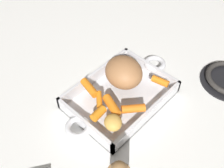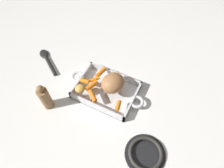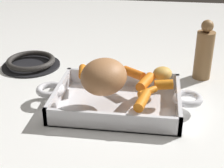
{
  "view_description": "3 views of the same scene",
  "coord_description": "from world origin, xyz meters",
  "px_view_note": "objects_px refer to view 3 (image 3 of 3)",
  "views": [
    {
      "loc": [
        -0.37,
        -0.32,
        0.62
      ],
      "look_at": [
        -0.02,
        0.01,
        0.07
      ],
      "focal_mm": 42.88,
      "sensor_mm": 36.0,
      "label": 1
    },
    {
      "loc": [
        0.25,
        -0.44,
        0.85
      ],
      "look_at": [
        0.02,
        0.02,
        0.06
      ],
      "focal_mm": 31.64,
      "sensor_mm": 36.0,
      "label": 2
    },
    {
      "loc": [
        -0.08,
        0.69,
        0.41
      ],
      "look_at": [
        0.01,
        0.02,
        0.07
      ],
      "focal_mm": 54.79,
      "sensor_mm": 36.0,
      "label": 3
    }
  ],
  "objects_px": {
    "pepper_mill": "(204,53)",
    "baby_carrot_center_left": "(148,92)",
    "baby_carrot_northwest": "(164,85)",
    "roasting_dish": "(117,100)",
    "pork_roast": "(104,77)",
    "baby_carrot_long": "(134,73)",
    "stove_burner_rear": "(31,63)",
    "potato_halved": "(162,74)",
    "baby_carrot_northeast": "(146,82)",
    "baby_carrot_short": "(83,72)",
    "baby_carrot_center_right": "(142,101)"
  },
  "relations": [
    {
      "from": "baby_carrot_center_right",
      "to": "baby_carrot_short",
      "type": "bearing_deg",
      "value": -39.24
    },
    {
      "from": "baby_carrot_center_left",
      "to": "potato_halved",
      "type": "distance_m",
      "value": 0.09
    },
    {
      "from": "roasting_dish",
      "to": "baby_carrot_northeast",
      "type": "bearing_deg",
      "value": -157.45
    },
    {
      "from": "baby_carrot_northwest",
      "to": "potato_halved",
      "type": "xyz_separation_m",
      "value": [
        0.0,
        -0.05,
        0.01
      ]
    },
    {
      "from": "baby_carrot_short",
      "to": "pepper_mill",
      "type": "bearing_deg",
      "value": -158.7
    },
    {
      "from": "baby_carrot_center_left",
      "to": "roasting_dish",
      "type": "bearing_deg",
      "value": -11.33
    },
    {
      "from": "baby_carrot_northwest",
      "to": "baby_carrot_northeast",
      "type": "bearing_deg",
      "value": -9.74
    },
    {
      "from": "potato_halved",
      "to": "baby_carrot_center_left",
      "type": "bearing_deg",
      "value": 68.65
    },
    {
      "from": "baby_carrot_northeast",
      "to": "potato_halved",
      "type": "distance_m",
      "value": 0.06
    },
    {
      "from": "baby_carrot_long",
      "to": "stove_burner_rear",
      "type": "distance_m",
      "value": 0.34
    },
    {
      "from": "pepper_mill",
      "to": "baby_carrot_center_left",
      "type": "bearing_deg",
      "value": 54.88
    },
    {
      "from": "roasting_dish",
      "to": "baby_carrot_long",
      "type": "bearing_deg",
      "value": -112.95
    },
    {
      "from": "baby_carrot_center_right",
      "to": "baby_carrot_northwest",
      "type": "xyz_separation_m",
      "value": [
        -0.04,
        -0.08,
        0.0
      ]
    },
    {
      "from": "potato_halved",
      "to": "stove_burner_rear",
      "type": "relative_size",
      "value": 0.29
    },
    {
      "from": "baby_carrot_short",
      "to": "baby_carrot_center_left",
      "type": "relative_size",
      "value": 0.97
    },
    {
      "from": "pork_roast",
      "to": "baby_carrot_center_left",
      "type": "height_order",
      "value": "pork_roast"
    },
    {
      "from": "pork_roast",
      "to": "baby_carrot_center_left",
      "type": "relative_size",
      "value": 2.28
    },
    {
      "from": "baby_carrot_northwest",
      "to": "pepper_mill",
      "type": "height_order",
      "value": "pepper_mill"
    },
    {
      "from": "baby_carrot_northeast",
      "to": "pork_roast",
      "type": "bearing_deg",
      "value": 24.1
    },
    {
      "from": "baby_carrot_center_left",
      "to": "baby_carrot_northwest",
      "type": "distance_m",
      "value": 0.05
    },
    {
      "from": "baby_carrot_center_left",
      "to": "stove_burner_rear",
      "type": "relative_size",
      "value": 0.29
    },
    {
      "from": "baby_carrot_northwest",
      "to": "stove_burner_rear",
      "type": "xyz_separation_m",
      "value": [
        0.39,
        -0.18,
        -0.04
      ]
    },
    {
      "from": "baby_carrot_center_right",
      "to": "potato_halved",
      "type": "height_order",
      "value": "potato_halved"
    },
    {
      "from": "baby_carrot_short",
      "to": "baby_carrot_center_right",
      "type": "distance_m",
      "value": 0.2
    },
    {
      "from": "pork_roast",
      "to": "potato_halved",
      "type": "height_order",
      "value": "pork_roast"
    },
    {
      "from": "pork_roast",
      "to": "roasting_dish",
      "type": "bearing_deg",
      "value": -152.65
    },
    {
      "from": "baby_carrot_northeast",
      "to": "potato_halved",
      "type": "xyz_separation_m",
      "value": [
        -0.04,
        -0.04,
        0.0
      ]
    },
    {
      "from": "roasting_dish",
      "to": "potato_halved",
      "type": "height_order",
      "value": "potato_halved"
    },
    {
      "from": "roasting_dish",
      "to": "pepper_mill",
      "type": "xyz_separation_m",
      "value": [
        -0.21,
        -0.19,
        0.06
      ]
    },
    {
      "from": "baby_carrot_long",
      "to": "baby_carrot_short",
      "type": "bearing_deg",
      "value": 3.3
    },
    {
      "from": "baby_carrot_short",
      "to": "baby_carrot_northeast",
      "type": "height_order",
      "value": "baby_carrot_northeast"
    },
    {
      "from": "baby_carrot_long",
      "to": "baby_carrot_center_right",
      "type": "xyz_separation_m",
      "value": [
        -0.03,
        0.14,
        -0.0
      ]
    },
    {
      "from": "roasting_dish",
      "to": "baby_carrot_short",
      "type": "distance_m",
      "value": 0.12
    },
    {
      "from": "pork_roast",
      "to": "baby_carrot_northeast",
      "type": "xyz_separation_m",
      "value": [
        -0.09,
        -0.04,
        -0.03
      ]
    },
    {
      "from": "roasting_dish",
      "to": "baby_carrot_northeast",
      "type": "relative_size",
      "value": 6.05
    },
    {
      "from": "baby_carrot_northeast",
      "to": "stove_burner_rear",
      "type": "height_order",
      "value": "baby_carrot_northeast"
    },
    {
      "from": "roasting_dish",
      "to": "baby_carrot_northwest",
      "type": "relative_size",
      "value": 9.28
    },
    {
      "from": "baby_carrot_center_right",
      "to": "stove_burner_rear",
      "type": "bearing_deg",
      "value": -36.93
    },
    {
      "from": "baby_carrot_long",
      "to": "potato_halved",
      "type": "relative_size",
      "value": 1.26
    },
    {
      "from": "baby_carrot_short",
      "to": "baby_carrot_center_left",
      "type": "xyz_separation_m",
      "value": [
        -0.17,
        0.08,
        -0.0
      ]
    },
    {
      "from": "pork_roast",
      "to": "baby_carrot_northwest",
      "type": "relative_size",
      "value": 2.71
    },
    {
      "from": "stove_burner_rear",
      "to": "baby_carrot_center_right",
      "type": "bearing_deg",
      "value": 143.07
    },
    {
      "from": "baby_carrot_northeast",
      "to": "roasting_dish",
      "type": "bearing_deg",
      "value": 22.55
    },
    {
      "from": "baby_carrot_short",
      "to": "baby_carrot_northeast",
      "type": "relative_size",
      "value": 0.76
    },
    {
      "from": "pork_roast",
      "to": "pepper_mill",
      "type": "relative_size",
      "value": 0.7
    },
    {
      "from": "baby_carrot_long",
      "to": "potato_halved",
      "type": "bearing_deg",
      "value": 175.05
    },
    {
      "from": "roasting_dish",
      "to": "potato_halved",
      "type": "distance_m",
      "value": 0.13
    },
    {
      "from": "baby_carrot_long",
      "to": "potato_halved",
      "type": "height_order",
      "value": "potato_halved"
    },
    {
      "from": "pork_roast",
      "to": "potato_halved",
      "type": "bearing_deg",
      "value": -147.76
    },
    {
      "from": "pork_roast",
      "to": "baby_carrot_long",
      "type": "relative_size",
      "value": 1.84
    }
  ]
}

